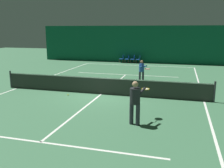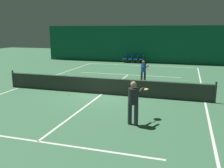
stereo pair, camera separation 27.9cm
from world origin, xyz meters
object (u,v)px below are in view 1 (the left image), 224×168
courtside_chair_0 (122,58)px  courtside_chair_1 (128,58)px  tennis_ball (68,95)px  courtside_chair_2 (133,59)px  tennis_net (101,85)px  player_far (142,70)px  courtside_chair_3 (139,59)px  player_near (135,99)px

courtside_chair_0 → courtside_chair_1: bearing=90.0°
courtside_chair_1 → tennis_ball: 14.32m
courtside_chair_2 → tennis_ball: bearing=-3.7°
courtside_chair_0 → courtside_chair_1: same height
tennis_net → courtside_chair_0: tennis_net is taller
courtside_chair_2 → tennis_ball: (-0.93, -14.31, -0.45)m
player_far → courtside_chair_3: player_far is taller
player_far → courtside_chair_1: (-3.08, 9.75, -0.40)m
tennis_net → courtside_chair_2: bearing=93.3°
courtside_chair_0 → courtside_chair_1: size_ratio=1.00×
courtside_chair_3 → tennis_ball: size_ratio=12.73×
courtside_chair_1 → tennis_net: bearing=5.9°
tennis_net → courtside_chair_1: size_ratio=14.29×
player_near → courtside_chair_0: 18.19m
courtside_chair_0 → courtside_chair_2: same height
tennis_net → player_far: bearing=66.0°
player_far → courtside_chair_0: bearing=168.2°
player_far → courtside_chair_0: size_ratio=1.81×
tennis_net → tennis_ball: tennis_net is taller
courtside_chair_3 → player_far: bearing=10.8°
courtside_chair_0 → courtside_chair_3: same height
tennis_net → player_far: (1.69, 3.80, 0.38)m
player_far → courtside_chair_2: bearing=161.7°
player_near → courtside_chair_0: bearing=29.5°
player_near → tennis_ball: 5.54m
player_near → tennis_net: bearing=48.2°
player_near → courtside_chair_1: size_ratio=2.03×
player_far → courtside_chair_1: size_ratio=1.81×
courtside_chair_2 → tennis_net: bearing=3.3°
tennis_net → player_near: bearing=-56.4°
courtside_chair_2 → courtside_chair_3: 0.61m
tennis_ball → player_near: bearing=-36.7°
player_far → courtside_chair_3: size_ratio=1.81×
tennis_net → courtside_chair_2: tennis_net is taller
courtside_chair_0 → courtside_chair_1: 0.61m
player_near → courtside_chair_2: 17.91m
tennis_ball → courtside_chair_2: bearing=86.3°
tennis_ball → tennis_net: bearing=24.0°
player_near → courtside_chair_1: player_near is taller
tennis_net → player_near: player_near is taller
courtside_chair_2 → courtside_chair_1: bearing=-90.0°
courtside_chair_2 → courtside_chair_3: (0.61, 0.00, 0.00)m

